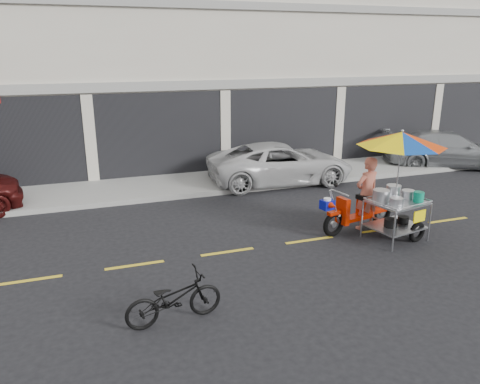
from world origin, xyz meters
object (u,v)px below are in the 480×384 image
object	(u,v)px
food_vendor_rig	(387,169)
near_bicycle	(174,298)
white_pickup	(280,163)
silver_pickup	(447,149)

from	to	relation	value
food_vendor_rig	near_bicycle	bearing A→B (deg)	-170.65
near_bicycle	food_vendor_rig	size ratio (longest dim) A/B	0.56
white_pickup	near_bicycle	size ratio (longest dim) A/B	2.97
white_pickup	near_bicycle	xyz separation A→B (m)	(-4.97, -7.00, -0.24)
near_bicycle	food_vendor_rig	xyz separation A→B (m)	(5.44, 2.07, 1.19)
food_vendor_rig	silver_pickup	bearing A→B (deg)	26.41
silver_pickup	food_vendor_rig	size ratio (longest dim) A/B	1.61
near_bicycle	food_vendor_rig	world-z (taller)	food_vendor_rig
near_bicycle	white_pickup	bearing A→B (deg)	-41.62
silver_pickup	near_bicycle	distance (m)	13.69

